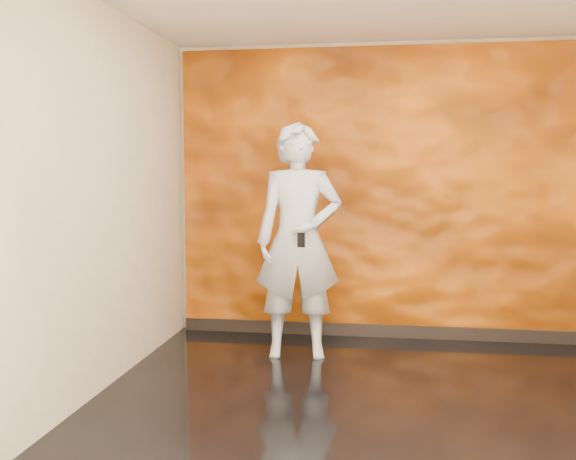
% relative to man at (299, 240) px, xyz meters
% --- Properties ---
extents(room, '(4.02, 4.02, 2.81)m').
position_rel_man_xyz_m(room, '(0.71, -1.20, 0.40)').
color(room, black).
rests_on(room, ground).
extents(feature_wall, '(3.90, 0.06, 2.75)m').
position_rel_man_xyz_m(feature_wall, '(0.71, 0.76, 0.38)').
color(feature_wall, orange).
rests_on(feature_wall, ground).
extents(baseboard, '(3.90, 0.04, 0.12)m').
position_rel_man_xyz_m(baseboard, '(0.71, 0.72, -0.94)').
color(baseboard, black).
rests_on(baseboard, ground).
extents(man, '(0.79, 0.58, 2.00)m').
position_rel_man_xyz_m(man, '(0.00, 0.00, 0.00)').
color(man, '#A9ADB8').
rests_on(man, ground).
extents(phone, '(0.07, 0.03, 0.12)m').
position_rel_man_xyz_m(phone, '(0.06, -0.31, 0.04)').
color(phone, black).
rests_on(phone, man).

